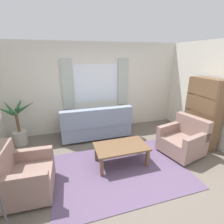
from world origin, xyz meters
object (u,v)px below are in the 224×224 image
Objects in this scene: armchair_left at (22,177)px; coffee_table at (121,148)px; armchair_right at (183,140)px; potted_plant at (19,126)px; couch at (96,125)px; bookshelf at (202,115)px.

coffee_table is at bearing -77.73° from armchair_left.
potted_plant reaches higher than armchair_right.
armchair_left is at bearing -170.40° from coffee_table.
armchair_right is at bearing 141.35° from couch.
armchair_right is (3.38, 0.28, 0.00)m from armchair_left.
armchair_right is 0.81× the size of potted_plant.
armchair_left and armchair_right have the same top height.
armchair_right is 0.89m from bookshelf.
bookshelf is at bearing -79.52° from armchair_left.
couch is at bearing 65.39° from bookshelf.
coffee_table is at bearing -104.59° from armchair_right.
armchair_left is 1.94m from potted_plant.
bookshelf reaches higher than armchair_right.
bookshelf reaches higher than couch.
bookshelf is at bearing -16.48° from potted_plant.
coffee_table is at bearing 96.34° from bookshelf.
armchair_right is 1.54m from coffee_table.
armchair_left is at bearing 47.30° from couch.
coffee_table is (-1.54, 0.03, 0.03)m from armchair_right.
coffee_table is (0.25, -1.40, 0.01)m from couch.
coffee_table is (1.83, 0.31, 0.03)m from armchair_left.
couch is 1.99m from potted_plant.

